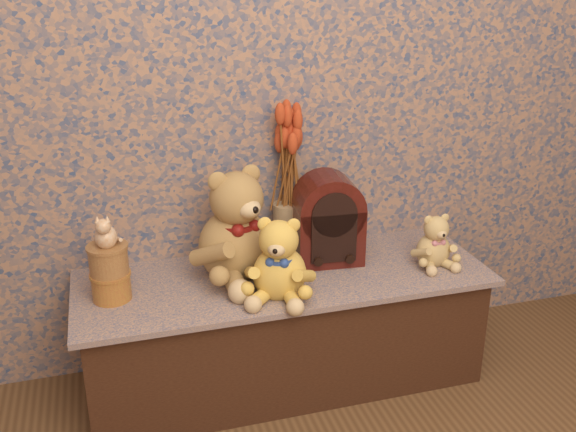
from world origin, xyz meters
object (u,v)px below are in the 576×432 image
biscuit_tin_lower (111,286)px  teddy_large (234,218)px  teddy_small (434,237)px  ceramic_vase (289,228)px  cat_figurine (105,229)px  cathedral_radio (328,218)px  teddy_medium (279,254)px

biscuit_tin_lower → teddy_large: bearing=8.6°
teddy_small → teddy_large: bearing=170.3°
teddy_small → biscuit_tin_lower: (-1.12, 0.05, -0.06)m
ceramic_vase → biscuit_tin_lower: (-0.65, -0.20, -0.05)m
teddy_small → cat_figurine: cat_figurine is taller
biscuit_tin_lower → cat_figurine: cat_figurine is taller
teddy_small → cathedral_radio: bearing=158.4°
teddy_large → cat_figurine: teddy_large is taller
biscuit_tin_lower → cat_figurine: size_ratio=1.08×
teddy_large → cathedral_radio: bearing=-18.1°
biscuit_tin_lower → cat_figurine: 0.20m
teddy_small → teddy_medium: bearing=-173.6°
cathedral_radio → biscuit_tin_lower: cathedral_radio is taller
cathedral_radio → cat_figurine: (-0.77, -0.08, 0.08)m
teddy_large → biscuit_tin_lower: 0.46m
cathedral_radio → biscuit_tin_lower: 0.78m
ceramic_vase → cat_figurine: cat_figurine is taller
teddy_medium → cathedral_radio: (0.24, 0.21, 0.02)m
teddy_small → biscuit_tin_lower: 1.12m
ceramic_vase → cathedral_radio: bearing=-44.3°
teddy_medium → ceramic_vase: teddy_medium is taller
cathedral_radio → ceramic_vase: size_ratio=1.72×
teddy_medium → teddy_small: bearing=30.4°
ceramic_vase → biscuit_tin_lower: bearing=-163.3°
teddy_large → cathedral_radio: teddy_large is taller
cat_figurine → teddy_medium: bearing=-3.6°
teddy_large → ceramic_vase: bearing=8.2°
cathedral_radio → teddy_small: bearing=-16.3°
teddy_large → teddy_small: teddy_large is taller
ceramic_vase → cat_figurine: size_ratio=1.66×
teddy_small → cathedral_radio: cathedral_radio is taller
biscuit_tin_lower → cat_figurine: (0.00, 0.00, 0.20)m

